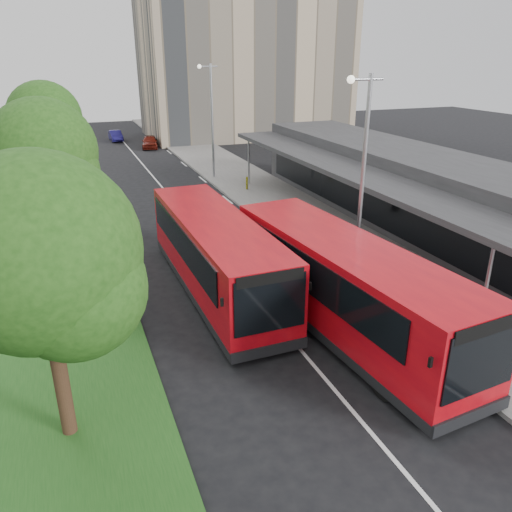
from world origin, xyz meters
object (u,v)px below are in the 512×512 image
(bus_second, at_px, (216,255))
(tree_near, at_px, (40,265))
(lamp_post_far, at_px, (211,114))
(car_near, at_px, (150,142))
(bollard, at_px, (247,183))
(bus_main, at_px, (345,287))
(tree_mid, at_px, (44,159))
(lamp_post_near, at_px, (361,171))
(car_far, at_px, (116,136))
(tree_far, at_px, (45,123))
(litter_bin, at_px, (295,215))

(bus_second, bearing_deg, tree_near, -132.99)
(lamp_post_far, relative_size, car_near, 2.18)
(tree_near, height_order, bollard, tree_near)
(bus_main, bearing_deg, bollard, 74.73)
(bollard, bearing_deg, bus_second, -114.57)
(lamp_post_far, xyz_separation_m, bus_main, (-2.23, -22.98, -3.11))
(tree_mid, height_order, bus_second, tree_mid)
(lamp_post_near, xyz_separation_m, bollard, (1.11, 15.56, -4.14))
(lamp_post_near, height_order, car_near, lamp_post_near)
(lamp_post_near, relative_size, lamp_post_far, 1.00)
(tree_mid, relative_size, car_near, 1.96)
(car_far, bearing_deg, lamp_post_near, -85.07)
(tree_near, bearing_deg, bus_second, 47.80)
(lamp_post_far, bearing_deg, car_near, 98.04)
(lamp_post_far, relative_size, bus_second, 0.75)
(tree_near, height_order, car_near, tree_near)
(lamp_post_far, bearing_deg, car_far, 102.99)
(bus_second, bearing_deg, car_near, 83.67)
(lamp_post_near, distance_m, car_near, 35.25)
(tree_far, height_order, car_near, tree_far)
(tree_near, xyz_separation_m, bus_main, (8.90, 1.97, -2.95))
(lamp_post_near, distance_m, bollard, 16.14)
(lamp_post_near, relative_size, litter_bin, 9.38)
(tree_far, height_order, bus_second, tree_far)
(bus_main, distance_m, litter_bin, 11.24)
(tree_near, height_order, lamp_post_far, lamp_post_far)
(tree_mid, relative_size, bus_second, 0.67)
(tree_near, height_order, litter_bin, tree_near)
(lamp_post_far, bearing_deg, tree_far, -175.13)
(tree_mid, bearing_deg, car_near, 72.09)
(lamp_post_near, height_order, bollard, lamp_post_near)
(lamp_post_near, bearing_deg, bollard, 85.93)
(tree_mid, xyz_separation_m, car_far, (6.35, 33.65, -4.10))
(tree_far, height_order, car_far, tree_far)
(bus_second, xyz_separation_m, litter_bin, (6.37, 6.31, -0.97))
(tree_near, distance_m, lamp_post_near, 12.18)
(tree_mid, bearing_deg, tree_near, -90.00)
(bus_main, bearing_deg, car_near, 84.76)
(tree_far, bearing_deg, bus_main, -68.00)
(tree_far, xyz_separation_m, bollard, (12.24, -3.50, -4.14))
(litter_bin, bearing_deg, bus_main, -106.87)
(tree_mid, xyz_separation_m, bus_second, (5.77, -5.63, -3.10))
(tree_mid, distance_m, lamp_post_far, 17.07)
(lamp_post_near, xyz_separation_m, car_near, (-2.11, 34.95, -4.09))
(bus_main, height_order, litter_bin, bus_main)
(car_near, bearing_deg, tree_near, -92.23)
(tree_mid, distance_m, litter_bin, 12.83)
(tree_near, distance_m, bollard, 24.21)
(bollard, bearing_deg, litter_bin, -90.66)
(bus_second, distance_m, litter_bin, 9.02)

